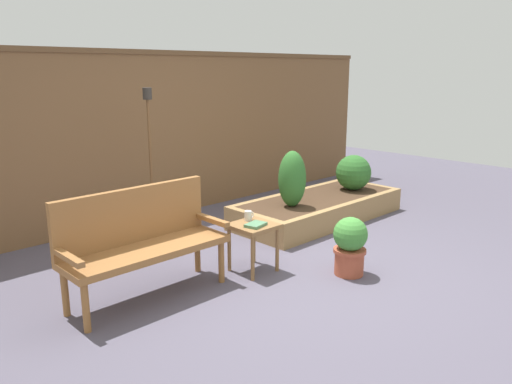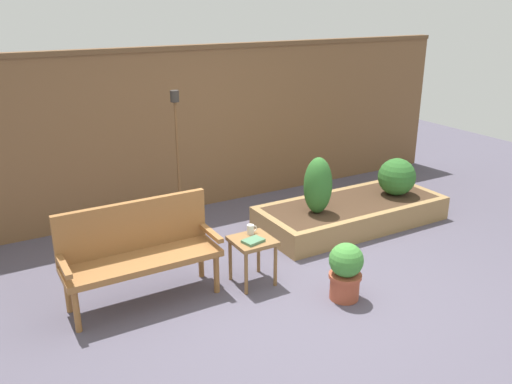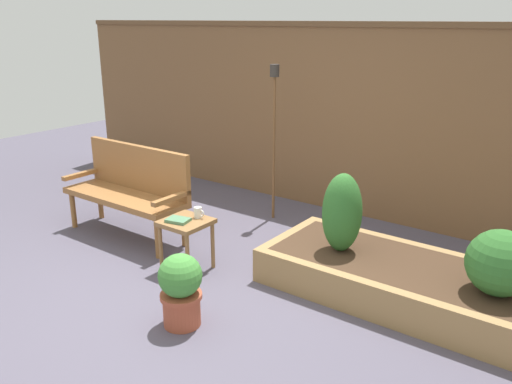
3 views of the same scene
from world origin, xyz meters
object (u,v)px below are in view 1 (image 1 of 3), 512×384
at_px(shrub_near_bench, 292,179).
at_px(garden_bench, 141,235).
at_px(book_on_table, 256,225).
at_px(tiki_torch, 149,137).
at_px(shrub_far_corner, 353,173).
at_px(potted_boxwood, 350,244).
at_px(cup_on_table, 248,216).
at_px(side_table, 253,232).

bearing_deg(shrub_near_bench, garden_bench, -172.08).
relative_size(book_on_table, tiki_torch, 0.11).
height_order(book_on_table, shrub_far_corner, shrub_far_corner).
relative_size(potted_boxwood, shrub_near_bench, 0.83).
height_order(garden_bench, tiki_torch, tiki_torch).
bearing_deg(book_on_table, garden_bench, 148.45).
bearing_deg(tiki_torch, shrub_far_corner, -19.96).
bearing_deg(tiki_torch, book_on_table, -86.49).
xyz_separation_m(cup_on_table, book_on_table, (-0.08, -0.18, -0.04)).
relative_size(shrub_near_bench, shrub_far_corner, 1.41).
distance_m(cup_on_table, tiki_torch, 1.59).
distance_m(potted_boxwood, tiki_torch, 2.53).
height_order(side_table, shrub_far_corner, shrub_far_corner).
relative_size(cup_on_table, book_on_table, 0.56).
height_order(side_table, tiki_torch, tiki_torch).
bearing_deg(cup_on_table, shrub_near_bench, 22.55).
height_order(garden_bench, book_on_table, garden_bench).
xyz_separation_m(potted_boxwood, shrub_near_bench, (0.62, 1.31, 0.34)).
height_order(side_table, potted_boxwood, potted_boxwood).
xyz_separation_m(side_table, potted_boxwood, (0.61, -0.70, -0.09)).
bearing_deg(garden_bench, tiki_torch, 53.86).
xyz_separation_m(book_on_table, potted_boxwood, (0.64, -0.63, -0.19)).
bearing_deg(shrub_near_bench, tiki_torch, 144.99).
distance_m(side_table, book_on_table, 0.12).
height_order(garden_bench, cup_on_table, garden_bench).
bearing_deg(book_on_table, cup_on_table, 54.78).
distance_m(book_on_table, potted_boxwood, 0.92).
xyz_separation_m(cup_on_table, shrub_near_bench, (1.18, 0.49, 0.11)).
distance_m(garden_bench, shrub_far_corner, 3.56).
distance_m(potted_boxwood, shrub_near_bench, 1.48).
bearing_deg(tiki_torch, shrub_near_bench, -35.01).
relative_size(garden_bench, shrub_near_bench, 2.11).
bearing_deg(garden_bench, side_table, -15.30).
bearing_deg(potted_boxwood, tiki_torch, 108.09).
bearing_deg(garden_bench, shrub_far_corner, 5.12).
relative_size(potted_boxwood, shrub_far_corner, 1.18).
xyz_separation_m(potted_boxwood, tiki_torch, (-0.74, 2.26, 0.88)).
height_order(book_on_table, potted_boxwood, potted_boxwood).
distance_m(side_table, shrub_far_corner, 2.56).
bearing_deg(shrub_near_bench, book_on_table, -151.88).
distance_m(potted_boxwood, shrub_far_corner, 2.30).
distance_m(side_table, potted_boxwood, 0.93).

